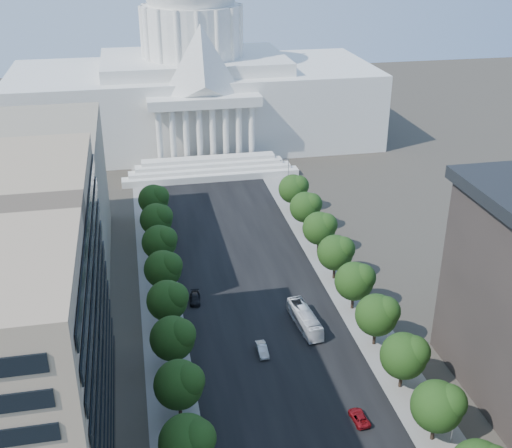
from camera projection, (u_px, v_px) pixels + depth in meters
road_asphalt at (246, 273)px, 139.39m from camera, size 30.00×260.00×0.01m
sidewalk_left at (158, 281)px, 136.05m from camera, size 8.00×260.00×0.02m
sidewalk_right at (330, 264)px, 142.73m from camera, size 8.00×260.00×0.02m
capitol at (194, 83)px, 214.89m from camera, size 120.00×56.00×73.00m
office_block_left_far at (10, 209)px, 133.37m from camera, size 38.00×52.00×30.00m
tree_l_c at (189, 441)px, 85.49m from camera, size 7.79×7.60×9.97m
tree_l_d at (181, 383)px, 96.13m from camera, size 7.79×7.60×9.97m
tree_l_e at (174, 337)px, 106.76m from camera, size 7.79×7.60×9.97m
tree_l_f at (169, 300)px, 117.39m from camera, size 7.79×7.60×9.97m
tree_l_g at (165, 268)px, 128.03m from camera, size 7.79×7.60×9.97m
tree_l_h at (161, 241)px, 138.66m from camera, size 7.79×7.60×9.97m
tree_l_i at (158, 219)px, 149.29m from camera, size 7.79×7.60×9.97m
tree_l_j at (155, 199)px, 159.93m from camera, size 7.79×7.60×9.97m
tree_r_c at (440, 405)px, 91.83m from camera, size 7.79×7.60×9.97m
tree_r_d at (406, 355)px, 102.46m from camera, size 7.79×7.60×9.97m
tree_r_e at (379, 314)px, 113.10m from camera, size 7.79×7.60×9.97m
tree_r_f at (356, 280)px, 123.73m from camera, size 7.79×7.60×9.97m
tree_r_g at (337, 252)px, 134.36m from camera, size 7.79×7.60×9.97m
tree_r_h at (321, 227)px, 145.00m from camera, size 7.79×7.60×9.97m
tree_r_i at (307, 206)px, 155.63m from camera, size 7.79×7.60×9.97m
tree_r_j at (294, 188)px, 166.26m from camera, size 7.79×7.60×9.97m
streetlight_b at (452, 411)px, 91.66m from camera, size 2.61×0.44×9.00m
streetlight_c at (386, 315)px, 113.81m from camera, size 2.61×0.44×9.00m
streetlight_d at (342, 251)px, 135.97m from camera, size 2.61×0.44×9.00m
streetlight_e at (310, 205)px, 158.12m from camera, size 2.61×0.44×9.00m
streetlight_f at (286, 170)px, 180.27m from camera, size 2.61×0.44×9.00m
car_silver at (262, 350)px, 113.08m from camera, size 1.73×4.82×1.58m
car_red at (359, 418)px, 97.80m from camera, size 2.55×4.85×1.30m
car_dark_b at (195, 299)px, 128.42m from camera, size 2.55×5.21×1.46m
city_bus at (305, 319)px, 120.11m from camera, size 4.10×12.56×3.44m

